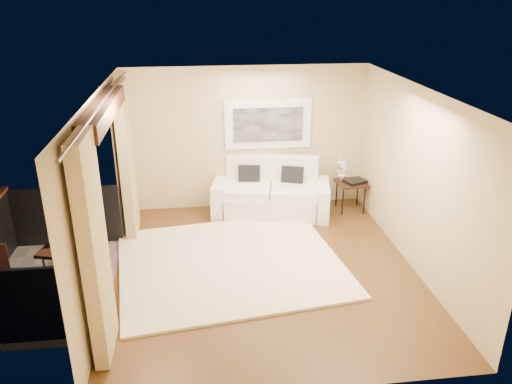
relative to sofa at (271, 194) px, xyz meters
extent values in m
plane|color=brown|center=(-0.41, -2.10, -0.37)|extent=(5.00, 5.00, 0.00)
plane|color=white|center=(-0.41, -2.10, 2.33)|extent=(5.00, 5.00, 0.00)
plane|color=#C9B687|center=(-0.41, 0.40, 0.98)|extent=(4.50, 0.00, 4.50)
plane|color=#C9B687|center=(-0.41, -4.60, 0.98)|extent=(4.50, 0.00, 4.50)
plane|color=#C9B687|center=(1.84, -2.10, 0.98)|extent=(0.00, 5.00, 5.00)
plane|color=#C9B687|center=(-2.66, -0.25, 0.98)|extent=(0.00, 2.70, 2.70)
plane|color=#C9B687|center=(-2.66, -3.95, 0.98)|extent=(0.00, 2.70, 2.70)
plane|color=#C9B687|center=(-2.66, -2.10, 2.18)|extent=(0.00, 2.40, 2.40)
cube|color=black|center=(-2.54, -2.10, 2.15)|extent=(0.28, 2.40, 0.22)
cube|color=#605B56|center=(-3.56, -2.10, -0.43)|extent=(1.80, 2.60, 0.12)
cube|color=black|center=(-3.56, -0.83, 0.13)|extent=(1.80, 0.06, 1.00)
cube|color=black|center=(-3.56, -3.37, 0.13)|extent=(1.80, 0.06, 1.00)
cube|color=tan|center=(-2.52, -0.55, 0.95)|extent=(0.16, 0.75, 2.62)
cube|color=tan|center=(-2.52, -3.65, 0.95)|extent=(0.16, 0.75, 2.62)
cylinder|color=#4C473F|center=(-2.52, -2.10, 2.26)|extent=(0.04, 4.80, 0.04)
cube|color=white|center=(-0.02, 0.37, 1.25)|extent=(1.62, 0.05, 0.92)
cube|color=black|center=(-0.02, 0.34, 1.25)|extent=(1.30, 0.02, 0.64)
cube|color=#FFF3CD|center=(-0.92, -1.85, -0.34)|extent=(3.69, 3.32, 0.04)
cube|color=white|center=(-0.02, -0.08, -0.15)|extent=(1.89, 1.26, 0.43)
cube|color=white|center=(0.06, 0.27, 0.25)|extent=(1.75, 0.58, 0.84)
cube|color=white|center=(-0.95, 0.12, -0.05)|extent=(0.43, 0.95, 0.63)
cube|color=white|center=(0.91, -0.27, -0.05)|extent=(0.43, 0.95, 0.63)
cube|color=white|center=(-0.43, -0.02, 0.14)|extent=(0.97, 0.97, 0.14)
cube|color=white|center=(0.39, -0.19, 0.14)|extent=(0.97, 0.97, 0.14)
cube|color=black|center=(-0.39, 0.21, 0.31)|extent=(0.43, 0.24, 0.42)
cube|color=black|center=(0.41, 0.04, 0.31)|extent=(0.45, 0.31, 0.42)
cube|color=black|center=(1.52, -0.10, 0.19)|extent=(0.58, 0.58, 0.04)
cylinder|color=black|center=(1.31, -0.31, -0.10)|extent=(0.03, 0.03, 0.53)
cylinder|color=black|center=(1.73, -0.31, -0.10)|extent=(0.03, 0.03, 0.53)
cylinder|color=black|center=(1.31, 0.11, -0.10)|extent=(0.03, 0.03, 0.53)
cylinder|color=black|center=(1.73, 0.11, -0.10)|extent=(0.03, 0.03, 0.53)
cube|color=black|center=(1.58, -0.13, 0.23)|extent=(0.46, 0.40, 0.05)
imported|color=white|center=(1.36, 0.02, 0.42)|extent=(0.27, 0.24, 0.43)
cube|color=black|center=(-3.18, -2.33, 0.33)|extent=(0.75, 0.75, 0.05)
cylinder|color=black|center=(-3.43, -2.58, -0.03)|extent=(0.04, 0.04, 0.67)
cylinder|color=black|center=(-2.93, -2.58, -0.03)|extent=(0.04, 0.04, 0.67)
cylinder|color=black|center=(-3.43, -2.08, -0.03)|extent=(0.04, 0.04, 0.67)
cylinder|color=black|center=(-2.93, -2.08, -0.03)|extent=(0.04, 0.04, 0.67)
cube|color=black|center=(-3.25, -1.75, 0.07)|extent=(0.44, 0.44, 0.05)
cube|color=black|center=(-3.27, -1.93, 0.32)|extent=(0.41, 0.08, 0.54)
cylinder|color=black|center=(-3.08, -1.59, -0.16)|extent=(0.03, 0.03, 0.42)
cylinder|color=black|center=(-3.41, -1.57, -0.16)|extent=(0.03, 0.03, 0.42)
cylinder|color=black|center=(-3.10, -1.92, -0.16)|extent=(0.03, 0.03, 0.42)
cylinder|color=black|center=(-3.43, -1.90, -0.16)|extent=(0.03, 0.03, 0.42)
cylinder|color=black|center=(-3.86, -2.77, -0.17)|extent=(0.03, 0.03, 0.38)
cylinder|color=black|center=(-3.94, -2.47, -0.17)|extent=(0.03, 0.03, 0.38)
cylinder|color=silver|center=(-3.34, -2.25, 0.46)|extent=(0.18, 0.18, 0.20)
cylinder|color=red|center=(-3.12, -2.22, 0.39)|extent=(0.06, 0.06, 0.07)
cylinder|color=white|center=(-3.24, -2.50, 0.45)|extent=(0.04, 0.04, 0.18)
cylinder|color=silver|center=(-3.04, -2.44, 0.42)|extent=(0.06, 0.06, 0.12)
cylinder|color=silver|center=(-3.02, -2.27, 0.42)|extent=(0.06, 0.06, 0.12)
camera|label=1|loc=(-1.36, -8.60, 3.61)|focal=35.00mm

